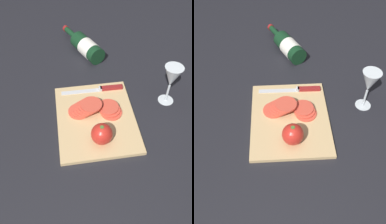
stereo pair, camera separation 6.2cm
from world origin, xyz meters
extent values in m
plane|color=black|center=(0.00, 0.00, 0.00)|extent=(3.00, 3.00, 0.00)
cube|color=tan|center=(0.08, 0.01, 0.01)|extent=(0.37, 0.30, 0.01)
cylinder|color=#14381E|center=(0.50, -0.01, 0.04)|extent=(0.20, 0.15, 0.08)
cone|color=#14381E|center=(0.59, 0.03, 0.04)|extent=(0.05, 0.08, 0.08)
cylinder|color=#14381E|center=(0.64, 0.05, 0.04)|extent=(0.09, 0.06, 0.03)
cylinder|color=maroon|center=(0.68, 0.07, 0.04)|extent=(0.03, 0.03, 0.03)
cylinder|color=white|center=(0.48, -0.02, 0.04)|extent=(0.11, 0.11, 0.08)
cylinder|color=silver|center=(0.14, -0.29, 0.00)|extent=(0.06, 0.06, 0.00)
cylinder|color=silver|center=(0.14, -0.29, 0.04)|extent=(0.01, 0.01, 0.08)
cone|color=silver|center=(0.14, -0.29, 0.13)|extent=(0.07, 0.07, 0.09)
cone|color=beige|center=(0.14, -0.29, 0.10)|extent=(0.03, 0.03, 0.04)
sphere|color=red|center=(-0.03, 0.01, 0.05)|extent=(0.08, 0.08, 0.08)
cylinder|color=#47702D|center=(-0.03, 0.01, 0.09)|extent=(0.01, 0.01, 0.01)
cube|color=silver|center=(0.22, 0.05, 0.02)|extent=(0.02, 0.16, 0.00)
cube|color=silver|center=(0.22, -0.03, 0.02)|extent=(0.02, 0.01, 0.01)
cube|color=maroon|center=(0.22, -0.08, 0.02)|extent=(0.02, 0.09, 0.01)
cylinder|color=#DB4C38|center=(0.11, 0.07, 0.02)|extent=(0.08, 0.08, 0.01)
cylinder|color=#DB4C38|center=(0.11, 0.06, 0.03)|extent=(0.08, 0.08, 0.01)
cylinder|color=#DB4C38|center=(0.11, 0.05, 0.03)|extent=(0.08, 0.08, 0.01)
cylinder|color=#DB4C38|center=(0.11, 0.04, 0.04)|extent=(0.08, 0.08, 0.01)
cylinder|color=#DB4C38|center=(0.11, 0.03, 0.05)|extent=(0.08, 0.08, 0.01)
cylinder|color=#DB4C38|center=(0.11, 0.02, 0.05)|extent=(0.08, 0.08, 0.01)
cylinder|color=#DB4C38|center=(0.09, -0.05, 0.02)|extent=(0.08, 0.08, 0.01)
cylinder|color=#DB4C38|center=(0.10, -0.05, 0.03)|extent=(0.08, 0.08, 0.01)
cylinder|color=#DB4C38|center=(0.11, -0.04, 0.03)|extent=(0.08, 0.08, 0.01)
camera|label=1|loc=(-0.57, 0.11, 0.78)|focal=42.00mm
camera|label=2|loc=(-0.57, 0.05, 0.78)|focal=42.00mm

